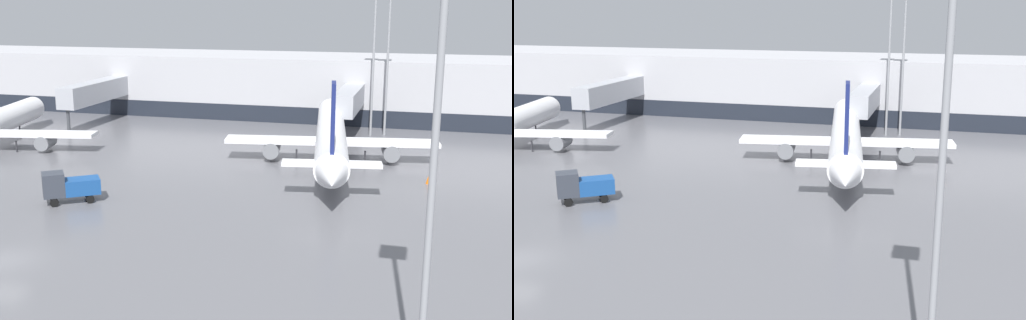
# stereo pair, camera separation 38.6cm
# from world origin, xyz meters

# --- Properties ---
(ground_plane) EXTENTS (320.00, 320.00, 0.00)m
(ground_plane) POSITION_xyz_m (0.00, 0.00, 0.00)
(ground_plane) COLOR slate
(terminal_building) EXTENTS (160.00, 31.50, 9.00)m
(terminal_building) POSITION_xyz_m (-0.03, 61.85, 4.50)
(terminal_building) COLOR #B2B2B7
(terminal_building) RESTS_ON ground_plane
(parked_jet_2) EXTENTS (23.02, 39.79, 10.27)m
(parked_jet_2) POSITION_xyz_m (16.64, 33.29, 2.80)
(parked_jet_2) COLOR white
(parked_jet_2) RESTS_ON ground_plane
(service_truck_0) EXTENTS (4.94, 4.30, 2.75)m
(service_truck_0) POSITION_xyz_m (-2.74, 12.61, 1.49)
(service_truck_0) COLOR #19478C
(service_truck_0) RESTS_ON ground_plane
(traffic_cone_3) EXTENTS (0.41, 0.41, 0.75)m
(traffic_cone_3) POSITION_xyz_m (27.01, 26.89, 0.38)
(traffic_cone_3) COLOR orange
(traffic_cone_3) RESTS_ON ground_plane
(apron_light_mast_1) EXTENTS (1.80, 1.80, 20.93)m
(apron_light_mast_1) POSITION_xyz_m (19.42, 48.65, 16.22)
(apron_light_mast_1) COLOR gray
(apron_light_mast_1) RESTS_ON ground_plane
(apron_light_mast_5) EXTENTS (1.80, 1.80, 19.16)m
(apron_light_mast_5) POSITION_xyz_m (21.15, 49.28, 15.03)
(apron_light_mast_5) COLOR gray
(apron_light_mast_5) RESTS_ON ground_plane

